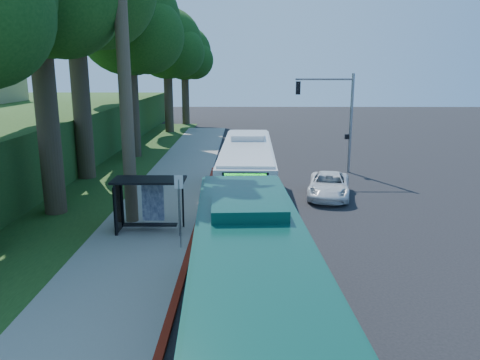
{
  "coord_description": "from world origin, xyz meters",
  "views": [
    {
      "loc": [
        -2.84,
        -23.09,
        7.29
      ],
      "look_at": [
        -2.99,
        1.0,
        1.55
      ],
      "focal_mm": 35.0,
      "sensor_mm": 36.0,
      "label": 1
    }
  ],
  "objects_px": {
    "pickup": "(329,185)",
    "white_bus": "(247,173)",
    "bus_shelter": "(145,194)",
    "teal_bus": "(252,301)"
  },
  "relations": [
    {
      "from": "pickup",
      "to": "white_bus",
      "type": "bearing_deg",
      "value": -148.33
    },
    {
      "from": "white_bus",
      "to": "pickup",
      "type": "distance_m",
      "value": 5.21
    },
    {
      "from": "bus_shelter",
      "to": "white_bus",
      "type": "relative_size",
      "value": 0.26
    },
    {
      "from": "white_bus",
      "to": "teal_bus",
      "type": "xyz_separation_m",
      "value": [
        -0.0,
        -14.54,
        0.09
      ]
    },
    {
      "from": "white_bus",
      "to": "teal_bus",
      "type": "bearing_deg",
      "value": -88.81
    },
    {
      "from": "white_bus",
      "to": "teal_bus",
      "type": "relative_size",
      "value": 0.95
    },
    {
      "from": "bus_shelter",
      "to": "white_bus",
      "type": "bearing_deg",
      "value": 43.73
    },
    {
      "from": "bus_shelter",
      "to": "white_bus",
      "type": "xyz_separation_m",
      "value": [
        4.65,
        4.45,
        0.0
      ]
    },
    {
      "from": "white_bus",
      "to": "pickup",
      "type": "relative_size",
      "value": 2.52
    },
    {
      "from": "teal_bus",
      "to": "pickup",
      "type": "xyz_separation_m",
      "value": [
        4.78,
        16.28,
        -1.22
      ]
    }
  ]
}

